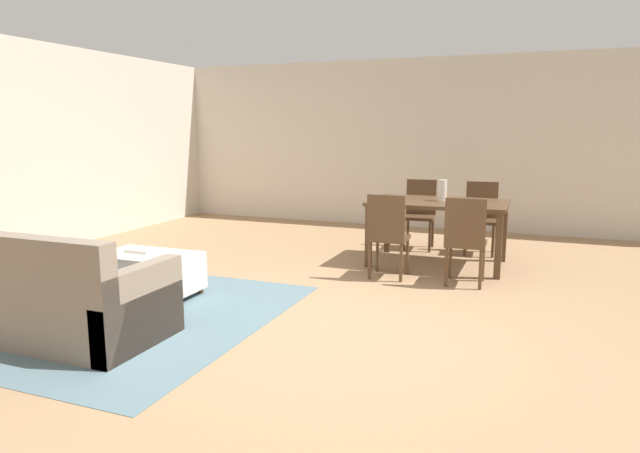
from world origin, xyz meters
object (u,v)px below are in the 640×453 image
at_px(book_on_ottoman, 142,250).
at_px(vase_centerpiece, 443,190).
at_px(dining_table, 439,209).
at_px(dining_chair_near_right, 465,236).
at_px(couch, 37,298).
at_px(dining_chair_far_left, 420,210).
at_px(dining_chair_near_left, 388,231).
at_px(ottoman_table, 149,272).
at_px(dining_chair_far_right, 481,213).

bearing_deg(book_on_ottoman, vase_centerpiece, 42.37).
distance_m(dining_table, vase_centerpiece, 0.22).
distance_m(dining_table, dining_chair_near_right, 0.96).
xyz_separation_m(vase_centerpiece, book_on_ottoman, (-2.51, -2.29, -0.45)).
xyz_separation_m(couch, dining_chair_far_left, (2.13, 4.33, 0.23)).
xyz_separation_m(dining_chair_near_left, vase_centerpiece, (0.42, 0.88, 0.36)).
bearing_deg(ottoman_table, dining_chair_near_left, 36.40).
distance_m(ottoman_table, dining_table, 3.34).
bearing_deg(dining_chair_near_left, dining_table, 65.87).
relative_size(ottoman_table, dining_table, 0.60).
relative_size(dining_chair_far_right, book_on_ottoman, 3.54).
bearing_deg(couch, vase_centerpiece, 53.76).
bearing_deg(book_on_ottoman, ottoman_table, -23.69).
xyz_separation_m(dining_chair_near_left, dining_chair_far_left, (-0.01, 1.72, 0.00)).
bearing_deg(dining_table, dining_chair_near_left, -114.13).
relative_size(dining_table, dining_chair_far_right, 1.70).
relative_size(dining_chair_near_right, dining_chair_far_left, 1.00).
height_order(couch, ottoman_table, couch).
bearing_deg(vase_centerpiece, dining_chair_near_left, -115.67).
bearing_deg(couch, dining_table, 54.02).
distance_m(dining_chair_near_left, dining_chair_far_left, 1.72).
distance_m(dining_chair_near_right, dining_chair_far_left, 1.89).
distance_m(ottoman_table, dining_chair_near_left, 2.47).
bearing_deg(dining_chair_near_left, ottoman_table, -143.60).
xyz_separation_m(ottoman_table, dining_chair_near_left, (1.97, 1.46, 0.28)).
distance_m(couch, dining_chair_far_right, 5.21).
height_order(couch, dining_table, couch).
height_order(dining_chair_near_left, dining_chair_far_left, same).
bearing_deg(dining_chair_far_right, dining_chair_near_left, -114.96).
bearing_deg(dining_chair_near_left, book_on_ottoman, -145.97).
distance_m(dining_table, book_on_ottoman, 3.36).
xyz_separation_m(dining_chair_near_left, dining_chair_far_right, (0.79, 1.70, 0.00)).
height_order(ottoman_table, dining_chair_near_right, dining_chair_near_right).
bearing_deg(dining_chair_near_right, dining_chair_far_right, 90.58).
height_order(dining_chair_far_right, vase_centerpiece, vase_centerpiece).
relative_size(dining_table, dining_chair_near_right, 1.70).
xyz_separation_m(ottoman_table, dining_chair_near_right, (2.78, 1.47, 0.28)).
xyz_separation_m(couch, dining_chair_near_left, (2.13, 2.61, 0.23)).
distance_m(ottoman_table, book_on_ottoman, 0.23).
height_order(couch, dining_chair_near_left, dining_chair_near_left).
bearing_deg(dining_chair_far_left, dining_chair_near_left, -89.80).
xyz_separation_m(couch, vase_centerpiece, (2.56, 3.49, 0.59)).
bearing_deg(dining_chair_near_right, dining_chair_near_left, -179.13).
bearing_deg(vase_centerpiece, couch, -126.24).
bearing_deg(book_on_ottoman, dining_table, 42.57).
bearing_deg(dining_chair_far_left, dining_chair_near_right, -64.53).
bearing_deg(dining_chair_far_right, couch, -124.17).
height_order(dining_chair_near_left, book_on_ottoman, dining_chair_near_left).
height_order(ottoman_table, dining_table, dining_table).
relative_size(dining_table, vase_centerpiece, 6.28).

